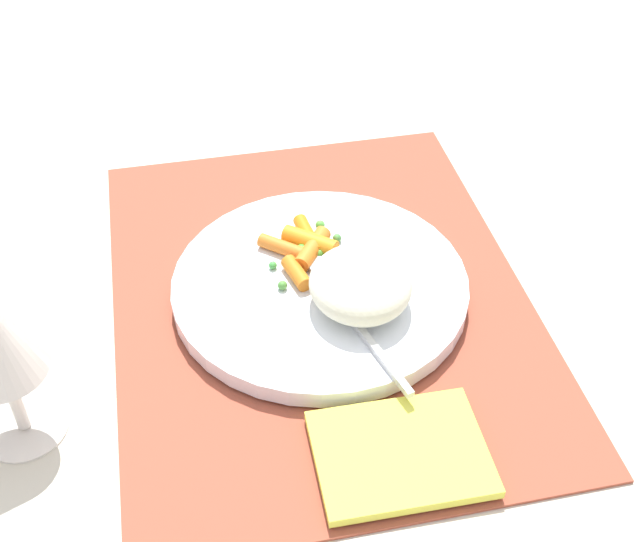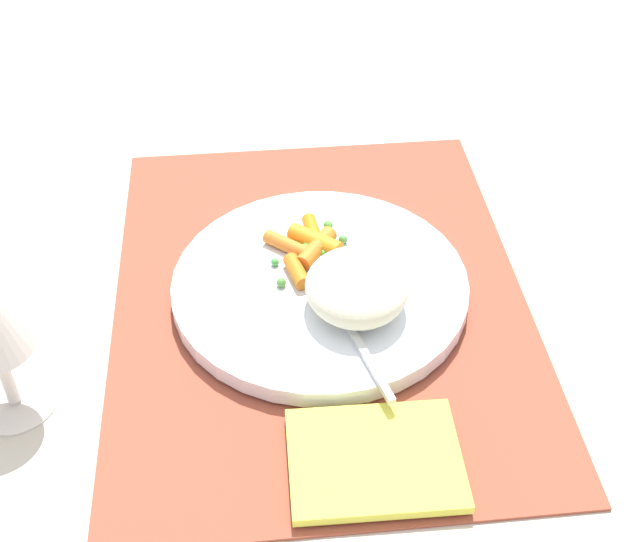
{
  "view_description": "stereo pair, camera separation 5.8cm",
  "coord_description": "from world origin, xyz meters",
  "px_view_note": "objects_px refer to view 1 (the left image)",
  "views": [
    {
      "loc": [
        -0.53,
        0.11,
        0.52
      ],
      "look_at": [
        0.0,
        0.0,
        0.03
      ],
      "focal_mm": 46.94,
      "sensor_mm": 36.0,
      "label": 1
    },
    {
      "loc": [
        -0.54,
        0.06,
        0.52
      ],
      "look_at": [
        0.0,
        0.0,
        0.03
      ],
      "focal_mm": 46.94,
      "sensor_mm": 36.0,
      "label": 2
    }
  ],
  "objects_px": {
    "rice_mound": "(360,284)",
    "napkin": "(400,453)",
    "plate": "(320,286)",
    "fork": "(340,303)",
    "carrot_portion": "(313,251)"
  },
  "relations": [
    {
      "from": "rice_mound",
      "to": "carrot_portion",
      "type": "relative_size",
      "value": 0.93
    },
    {
      "from": "rice_mound",
      "to": "napkin",
      "type": "relative_size",
      "value": 0.74
    },
    {
      "from": "rice_mound",
      "to": "fork",
      "type": "relative_size",
      "value": 0.51
    },
    {
      "from": "carrot_portion",
      "to": "napkin",
      "type": "relative_size",
      "value": 0.79
    },
    {
      "from": "plate",
      "to": "fork",
      "type": "height_order",
      "value": "fork"
    },
    {
      "from": "plate",
      "to": "napkin",
      "type": "bearing_deg",
      "value": -173.39
    },
    {
      "from": "rice_mound",
      "to": "napkin",
      "type": "bearing_deg",
      "value": 177.86
    },
    {
      "from": "plate",
      "to": "fork",
      "type": "relative_size",
      "value": 1.42
    },
    {
      "from": "fork",
      "to": "napkin",
      "type": "relative_size",
      "value": 1.46
    },
    {
      "from": "rice_mound",
      "to": "carrot_portion",
      "type": "height_order",
      "value": "rice_mound"
    },
    {
      "from": "carrot_portion",
      "to": "napkin",
      "type": "bearing_deg",
      "value": -174.19
    },
    {
      "from": "plate",
      "to": "fork",
      "type": "distance_m",
      "value": 0.04
    },
    {
      "from": "rice_mound",
      "to": "fork",
      "type": "xyz_separation_m",
      "value": [
        0.0,
        0.02,
        -0.02
      ]
    },
    {
      "from": "carrot_portion",
      "to": "fork",
      "type": "bearing_deg",
      "value": -171.16
    },
    {
      "from": "carrot_portion",
      "to": "rice_mound",
      "type": "bearing_deg",
      "value": -157.4
    }
  ]
}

